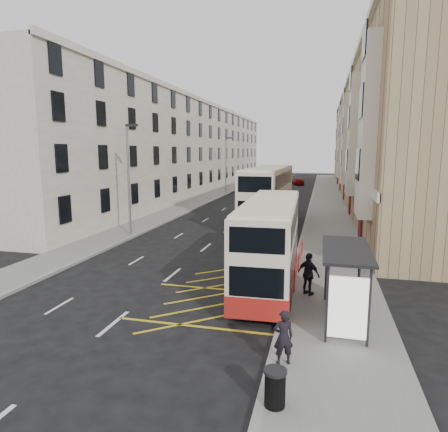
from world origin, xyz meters
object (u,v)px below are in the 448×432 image
(pedestrian_near, at_px, (283,337))
(pedestrian_far, at_px, (309,274))
(white_van, at_px, (243,189))
(car_dark, at_px, (261,177))
(double_decker_front, at_px, (270,242))
(double_decker_rear, at_px, (268,196))
(street_lamp_near, at_px, (129,174))
(street_lamp_far, at_px, (226,162))
(litter_bin, at_px, (275,387))
(car_silver, at_px, (255,182))
(pedestrian_mid, at_px, (337,301))
(bus_shelter, at_px, (351,271))
(car_red, at_px, (298,181))

(pedestrian_near, distance_m, pedestrian_far, 5.94)
(white_van, bearing_deg, car_dark, 77.62)
(double_decker_front, distance_m, car_dark, 65.28)
(double_decker_rear, height_order, pedestrian_near, double_decker_rear)
(street_lamp_near, height_order, street_lamp_far, same)
(litter_bin, height_order, car_silver, car_silver)
(street_lamp_near, relative_size, car_dark, 1.77)
(pedestrian_mid, bearing_deg, bus_shelter, -25.03)
(car_silver, height_order, car_dark, car_dark)
(street_lamp_near, relative_size, double_decker_front, 0.79)
(litter_bin, bearing_deg, car_red, 92.98)
(bus_shelter, height_order, litter_bin, bus_shelter)
(double_decker_front, relative_size, car_dark, 2.24)
(bus_shelter, bearing_deg, white_van, 105.95)
(pedestrian_mid, height_order, car_dark, pedestrian_mid)
(bus_shelter, relative_size, street_lamp_near, 0.53)
(double_decker_front, bearing_deg, street_lamp_far, 104.59)
(car_silver, distance_m, car_dark, 13.07)
(car_red, bearing_deg, litter_bin, 81.71)
(double_decker_front, bearing_deg, street_lamp_near, 142.26)
(car_red, bearing_deg, street_lamp_far, 52.28)
(street_lamp_near, distance_m, litter_bin, 22.05)
(car_red, bearing_deg, pedestrian_mid, 83.47)
(pedestrian_mid, distance_m, car_silver, 56.85)
(double_decker_front, distance_m, white_van, 40.35)
(litter_bin, height_order, white_van, white_van)
(double_decker_front, distance_m, pedestrian_near, 7.58)
(street_lamp_near, distance_m, car_silver, 43.48)
(street_lamp_near, height_order, white_van, street_lamp_near)
(pedestrian_near, bearing_deg, double_decker_rear, -102.19)
(car_dark, bearing_deg, litter_bin, -71.59)
(street_lamp_far, distance_m, car_dark, 26.60)
(street_lamp_near, distance_m, car_red, 49.64)
(double_decker_rear, xyz_separation_m, car_silver, (-7.15, 36.19, -1.79))
(pedestrian_mid, xyz_separation_m, car_dark, (-13.15, 68.54, -0.21))
(double_decker_rear, xyz_separation_m, white_van, (-6.93, 24.05, -1.76))
(street_lamp_far, height_order, pedestrian_far, street_lamp_far)
(pedestrian_far, bearing_deg, double_decker_front, -4.48)
(bus_shelter, height_order, car_silver, bus_shelter)
(litter_bin, relative_size, pedestrian_far, 0.51)
(double_decker_front, xyz_separation_m, pedestrian_mid, (2.96, -4.08, -1.09))
(double_decker_rear, bearing_deg, pedestrian_mid, -73.87)
(pedestrian_mid, height_order, car_silver, pedestrian_mid)
(street_lamp_near, xyz_separation_m, double_decker_rear, (9.18, 7.07, -2.14))
(street_lamp_near, height_order, car_silver, street_lamp_near)
(white_van, height_order, car_silver, white_van)
(double_decker_rear, xyz_separation_m, car_red, (0.08, 41.54, -1.85))
(double_decker_front, bearing_deg, car_red, 90.15)
(double_decker_rear, xyz_separation_m, litter_bin, (3.52, -24.64, -1.86))
(street_lamp_far, xyz_separation_m, car_silver, (2.04, 13.25, -3.93))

